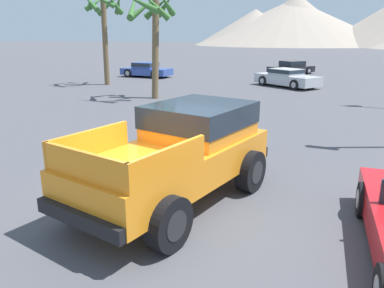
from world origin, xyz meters
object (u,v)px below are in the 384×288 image
palm_tree_tall (104,16)px  palm_tree_short (152,18)px  orange_pickup_truck (183,148)px  parked_car_dark (291,67)px  parked_car_silver (287,78)px  parked_car_blue (146,70)px

palm_tree_tall → palm_tree_short: bearing=-35.0°
palm_tree_tall → orange_pickup_truck: bearing=-51.5°
orange_pickup_truck → parked_car_dark: bearing=106.0°
orange_pickup_truck → palm_tree_short: palm_tree_short is taller
parked_car_dark → parked_car_silver: (0.84, -8.67, 0.02)m
parked_car_dark → palm_tree_short: bearing=110.4°
orange_pickup_truck → parked_car_dark: 27.75m
parked_car_blue → palm_tree_tall: (-0.13, -5.31, 4.00)m
parked_car_dark → parked_car_blue: 12.83m
parked_car_silver → parked_car_blue: (-11.66, 1.77, 0.00)m
orange_pickup_truck → parked_car_blue: bearing=133.5°
parked_car_silver → palm_tree_short: 10.34m
parked_car_blue → palm_tree_short: size_ratio=0.75×
palm_tree_short → parked_car_blue: bearing=120.8°
parked_car_dark → palm_tree_tall: (-10.95, -12.21, 4.02)m
parked_car_blue → palm_tree_tall: size_ratio=0.68×
orange_pickup_truck → parked_car_silver: size_ratio=1.13×
orange_pickup_truck → parked_car_silver: orange_pickup_truck is taller
palm_tree_tall → palm_tree_short: (5.66, -3.96, -0.41)m
orange_pickup_truck → parked_car_blue: (-12.21, 20.81, -0.49)m
orange_pickup_truck → palm_tree_tall: 20.12m
parked_car_silver → palm_tree_tall: (-11.79, -3.54, 4.00)m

